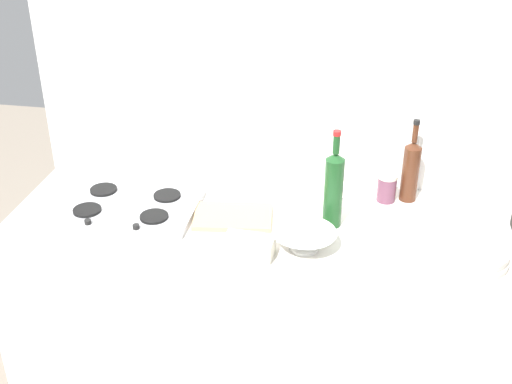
# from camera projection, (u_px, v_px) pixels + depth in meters

# --- Properties ---
(counter_block) EXTENTS (1.80, 0.70, 0.90)m
(counter_block) POSITION_uv_depth(u_px,v_px,m) (256.00, 319.00, 2.61)
(counter_block) COLOR silver
(counter_block) RESTS_ON ground
(backsplash_panel) EXTENTS (1.90, 0.06, 2.44)m
(backsplash_panel) POSITION_uv_depth(u_px,v_px,m) (274.00, 101.00, 2.56)
(backsplash_panel) COLOR white
(backsplash_panel) RESTS_ON ground
(stovetop_hob) EXTENTS (0.51, 0.35, 0.04)m
(stovetop_hob) POSITION_uv_depth(u_px,v_px,m) (128.00, 206.00, 2.45)
(stovetop_hob) COLOR #B2B2B7
(stovetop_hob) RESTS_ON counter_block
(plate_stack) EXTENTS (0.24, 0.24, 0.07)m
(plate_stack) POSITION_uv_depth(u_px,v_px,m) (472.00, 256.00, 2.13)
(plate_stack) COLOR silver
(plate_stack) RESTS_ON counter_block
(wine_bottle_leftmost) EXTENTS (0.06, 0.06, 0.33)m
(wine_bottle_leftmost) POSITION_uv_depth(u_px,v_px,m) (411.00, 170.00, 2.47)
(wine_bottle_leftmost) COLOR #472314
(wine_bottle_leftmost) RESTS_ON counter_block
(wine_bottle_mid_left) EXTENTS (0.07, 0.07, 0.36)m
(wine_bottle_mid_left) POSITION_uv_depth(u_px,v_px,m) (334.00, 188.00, 2.30)
(wine_bottle_mid_left) COLOR #19471E
(wine_bottle_mid_left) RESTS_ON counter_block
(mixing_bowl) EXTENTS (0.22, 0.22, 0.07)m
(mixing_bowl) POSITION_uv_depth(u_px,v_px,m) (304.00, 239.00, 2.21)
(mixing_bowl) COLOR white
(mixing_bowl) RESTS_ON counter_block
(butter_dish) EXTENTS (0.17, 0.10, 0.06)m
(butter_dish) POSITION_uv_depth(u_px,v_px,m) (249.00, 247.00, 2.18)
(butter_dish) COLOR silver
(butter_dish) RESTS_ON counter_block
(condiment_jar_front) EXTENTS (0.07, 0.07, 0.11)m
(condiment_jar_front) POSITION_uv_depth(u_px,v_px,m) (387.00, 188.00, 2.50)
(condiment_jar_front) COLOR #66384C
(condiment_jar_front) RESTS_ON counter_block
(cutting_board) EXTENTS (0.30, 0.22, 0.02)m
(cutting_board) POSITION_uv_depth(u_px,v_px,m) (233.00, 216.00, 2.40)
(cutting_board) COLOR tan
(cutting_board) RESTS_ON counter_block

